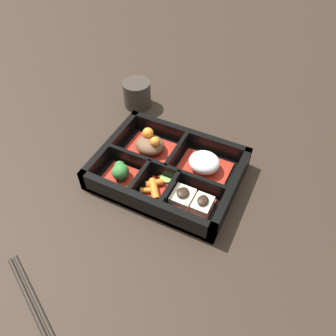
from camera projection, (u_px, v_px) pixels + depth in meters
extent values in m
plane|color=black|center=(168.00, 176.00, 0.67)|extent=(3.00, 3.00, 0.00)
cube|color=black|center=(168.00, 175.00, 0.67)|extent=(0.28, 0.21, 0.01)
cube|color=black|center=(144.00, 205.00, 0.59)|extent=(0.28, 0.01, 0.05)
cube|color=black|center=(188.00, 138.00, 0.71)|extent=(0.28, 0.01, 0.05)
cube|color=black|center=(112.00, 148.00, 0.69)|extent=(0.01, 0.21, 0.05)
cube|color=black|center=(231.00, 192.00, 0.61)|extent=(0.01, 0.21, 0.05)
cube|color=black|center=(165.00, 173.00, 0.64)|extent=(0.25, 0.01, 0.05)
cube|color=black|center=(141.00, 181.00, 0.63)|extent=(0.01, 0.08, 0.05)
cube|color=black|center=(170.00, 193.00, 0.61)|extent=(0.01, 0.08, 0.05)
cube|color=black|center=(176.00, 156.00, 0.68)|extent=(0.01, 0.10, 0.05)
cube|color=maroon|center=(150.00, 151.00, 0.70)|extent=(0.10, 0.08, 0.01)
ellipsoid|color=brown|center=(150.00, 145.00, 0.69)|extent=(0.06, 0.06, 0.03)
sphere|color=orange|center=(149.00, 133.00, 0.69)|extent=(0.02, 0.02, 0.02)
sphere|color=orange|center=(155.00, 142.00, 0.67)|extent=(0.02, 0.02, 0.02)
sphere|color=orange|center=(148.00, 133.00, 0.69)|extent=(0.02, 0.02, 0.02)
cube|color=maroon|center=(203.00, 169.00, 0.66)|extent=(0.10, 0.08, 0.01)
ellipsoid|color=silver|center=(204.00, 163.00, 0.65)|extent=(0.06, 0.06, 0.04)
cube|color=maroon|center=(122.00, 176.00, 0.65)|extent=(0.07, 0.06, 0.01)
sphere|color=#2D6B2D|center=(122.00, 171.00, 0.64)|extent=(0.03, 0.03, 0.03)
sphere|color=#2D6B2D|center=(120.00, 166.00, 0.65)|extent=(0.02, 0.02, 0.02)
sphere|color=#2D6B2D|center=(120.00, 172.00, 0.63)|extent=(0.03, 0.03, 0.03)
cube|color=maroon|center=(156.00, 190.00, 0.63)|extent=(0.04, 0.06, 0.01)
cylinder|color=#D1661E|center=(154.00, 183.00, 0.63)|extent=(0.03, 0.03, 0.01)
cylinder|color=#D1661E|center=(149.00, 190.00, 0.62)|extent=(0.03, 0.02, 0.01)
cylinder|color=#D1661E|center=(154.00, 190.00, 0.62)|extent=(0.04, 0.05, 0.02)
cube|color=maroon|center=(193.00, 204.00, 0.61)|extent=(0.07, 0.06, 0.01)
cube|color=beige|center=(183.00, 197.00, 0.60)|extent=(0.04, 0.04, 0.02)
ellipsoid|color=black|center=(183.00, 193.00, 0.59)|extent=(0.02, 0.03, 0.01)
cube|color=beige|center=(202.00, 204.00, 0.59)|extent=(0.03, 0.04, 0.02)
ellipsoid|color=black|center=(203.00, 200.00, 0.58)|extent=(0.02, 0.02, 0.01)
cube|color=maroon|center=(168.00, 177.00, 0.65)|extent=(0.04, 0.03, 0.01)
cylinder|color=#75A84C|center=(167.00, 178.00, 0.64)|extent=(0.03, 0.03, 0.00)
cylinder|color=#75A84C|center=(170.00, 175.00, 0.65)|extent=(0.02, 0.02, 0.00)
cylinder|color=#2D2823|center=(137.00, 94.00, 0.80)|extent=(0.07, 0.07, 0.06)
cylinder|color=#597A38|center=(136.00, 84.00, 0.78)|extent=(0.06, 0.06, 0.01)
cylinder|color=black|center=(36.00, 317.00, 0.48)|extent=(0.21, 0.11, 0.01)
cylinder|color=black|center=(42.00, 313.00, 0.49)|extent=(0.21, 0.11, 0.01)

